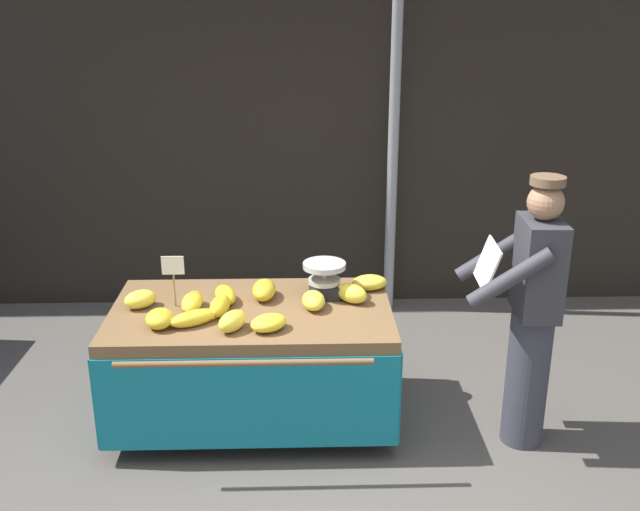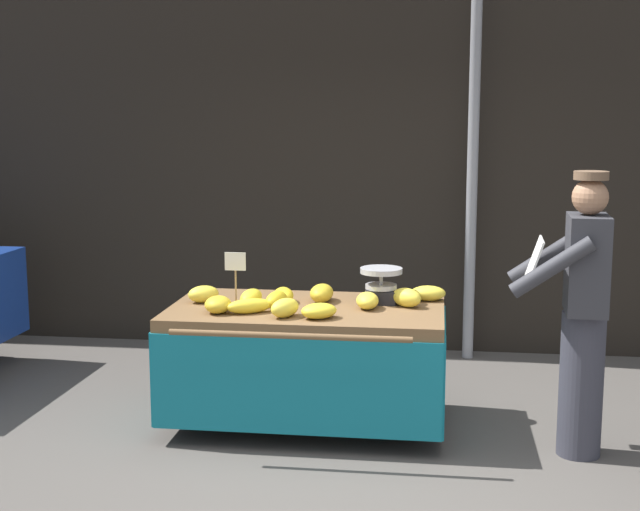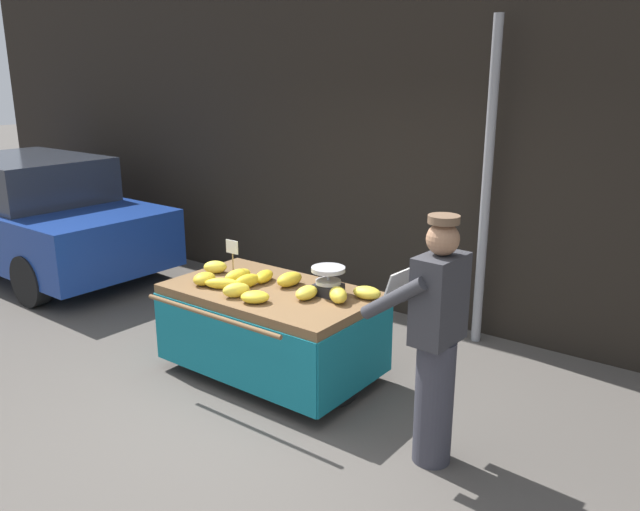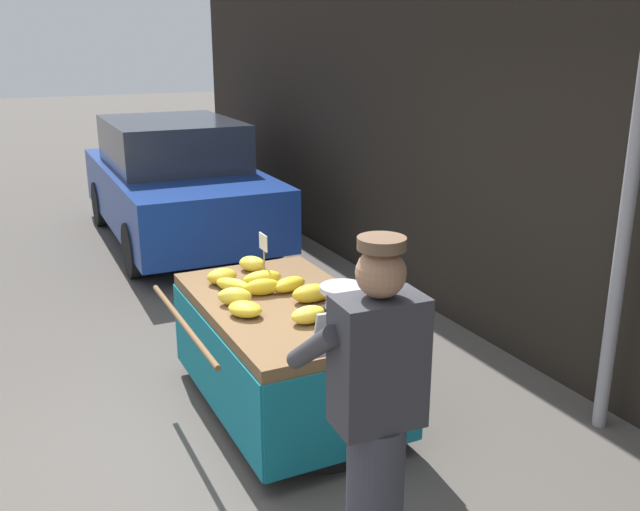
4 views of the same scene
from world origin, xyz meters
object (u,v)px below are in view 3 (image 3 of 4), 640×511
banana_bunch_11 (222,283)px  parked_car (35,215)px  banana_cart (271,313)px  banana_bunch_6 (255,297)px  banana_bunch_1 (236,290)px  banana_bunch_0 (307,293)px  banana_bunch_3 (204,279)px  banana_bunch_8 (367,293)px  vendor_person (435,341)px  banana_bunch_7 (247,281)px  banana_bunch_2 (289,279)px  banana_bunch_9 (338,295)px  banana_bunch_10 (238,275)px  banana_bunch_4 (264,276)px  weighing_scale (328,281)px  banana_bunch_5 (215,267)px  street_pole (486,188)px  price_sign (232,250)px

banana_bunch_11 → parked_car: bearing=170.4°
banana_cart → banana_bunch_6: (0.12, -0.32, 0.26)m
banana_bunch_1 → parked_car: 4.54m
banana_bunch_0 → banana_bunch_3: size_ratio=1.08×
banana_bunch_8 → vendor_person: (0.91, -0.59, 0.02)m
banana_bunch_7 → parked_car: parked_car is taller
banana_bunch_2 → parked_car: bearing=176.1°
vendor_person → banana_cart: bearing=170.0°
banana_bunch_9 → banana_bunch_10: banana_bunch_9 is taller
banana_bunch_2 → vendor_person: bearing=-15.9°
banana_bunch_4 → banana_bunch_8: (0.95, 0.18, 0.00)m
weighing_scale → banana_bunch_5: size_ratio=1.33×
banana_bunch_4 → banana_bunch_11: bearing=-114.3°
banana_bunch_2 → banana_bunch_1: bearing=-109.1°
banana_bunch_1 → vendor_person: 1.78m
street_pole → banana_bunch_5: 2.61m
banana_bunch_0 → banana_bunch_5: banana_bunch_5 is taller
weighing_scale → banana_bunch_1: 0.75m
parked_car → vendor_person: bearing=-7.0°
banana_bunch_3 → banana_bunch_11: size_ratio=0.72×
banana_bunch_0 → banana_bunch_3: 0.96m
banana_bunch_4 → weighing_scale: bearing=6.7°
banana_cart → banana_bunch_8: size_ratio=7.59×
banana_bunch_6 → banana_bunch_7: banana_bunch_7 is taller
banana_bunch_8 → price_sign: bearing=-168.9°
banana_bunch_5 → banana_bunch_11: 0.46m
price_sign → banana_bunch_8: 1.30m
banana_bunch_3 → parked_car: (-4.03, 0.73, -0.10)m
banana_bunch_3 → banana_bunch_8: (1.31, 0.55, -0.00)m
weighing_scale → street_pole: bearing=68.6°
banana_bunch_6 → banana_bunch_10: (-0.49, 0.31, 0.01)m
banana_bunch_1 → parked_car: parked_car is taller
price_sign → banana_bunch_3: size_ratio=1.57×
weighing_scale → parked_car: size_ratio=0.07×
banana_bunch_3 → banana_bunch_1: bearing=-7.5°
banana_bunch_0 → banana_bunch_8: 0.49m
banana_bunch_2 → banana_bunch_8: size_ratio=1.13×
street_pole → banana_bunch_2: 2.05m
weighing_scale → banana_bunch_10: bearing=-166.8°
street_pole → price_sign: 2.41m
weighing_scale → banana_bunch_6: bearing=-124.4°
banana_bunch_5 → banana_cart: bearing=-3.1°
banana_bunch_10 → vendor_person: vendor_person is taller
banana_bunch_3 → banana_bunch_5: banana_bunch_5 is taller
banana_bunch_2 → banana_bunch_10: 0.48m
banana_bunch_0 → banana_bunch_3: bearing=-164.9°
banana_bunch_4 → banana_bunch_2: bearing=11.8°
banana_bunch_2 → banana_bunch_5: (-0.78, -0.12, -0.00)m
banana_cart → banana_bunch_7: (-0.19, -0.08, 0.27)m
banana_bunch_11 → banana_bunch_2: bearing=44.7°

